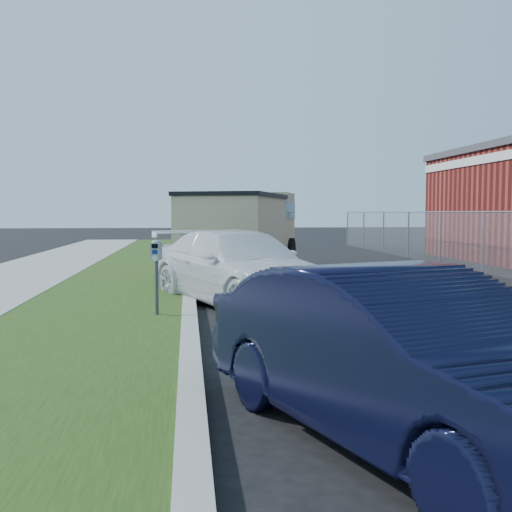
{
  "coord_description": "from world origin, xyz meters",
  "views": [
    {
      "loc": [
        -2.62,
        -9.64,
        1.78
      ],
      "look_at": [
        -1.4,
        1.0,
        1.0
      ],
      "focal_mm": 42.0,
      "sensor_mm": 36.0,
      "label": 1
    }
  ],
  "objects": [
    {
      "name": "dump_truck",
      "position": [
        -0.94,
        8.32,
        1.36
      ],
      "size": [
        4.17,
        6.56,
        2.42
      ],
      "rotation": [
        0.0,
        0.0,
        -0.34
      ],
      "color": "black",
      "rests_on": "ground"
    },
    {
      "name": "streetside",
      "position": [
        -5.57,
        2.0,
        0.07
      ],
      "size": [
        6.12,
        50.0,
        0.15
      ],
      "color": "gray",
      "rests_on": "ground"
    },
    {
      "name": "chainlink_fence",
      "position": [
        6.0,
        7.0,
        1.26
      ],
      "size": [
        0.06,
        30.06,
        30.0
      ],
      "color": "slate",
      "rests_on": "ground"
    },
    {
      "name": "ground",
      "position": [
        0.0,
        0.0,
        0.0
      ],
      "size": [
        120.0,
        120.0,
        0.0
      ],
      "primitive_type": "plane",
      "color": "black",
      "rests_on": "ground"
    },
    {
      "name": "parking_meter",
      "position": [
        -3.12,
        0.1,
        1.0
      ],
      "size": [
        0.2,
        0.17,
        1.22
      ],
      "rotation": [
        0.0,
        0.0,
        -0.42
      ],
      "color": "#3F4247",
      "rests_on": "ground"
    },
    {
      "name": "navy_sedan",
      "position": [
        -1.0,
        -5.32,
        0.68
      ],
      "size": [
        2.78,
        4.36,
        1.36
      ],
      "primitive_type": "imported",
      "rotation": [
        0.0,
        0.0,
        0.36
      ],
      "color": "black",
      "rests_on": "ground"
    },
    {
      "name": "white_wagon",
      "position": [
        -1.66,
        2.01,
        0.72
      ],
      "size": [
        3.87,
        5.32,
        1.43
      ],
      "primitive_type": "imported",
      "rotation": [
        0.0,
        0.0,
        0.43
      ],
      "color": "white",
      "rests_on": "ground"
    }
  ]
}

